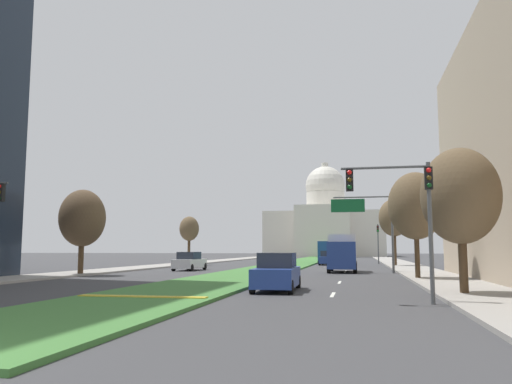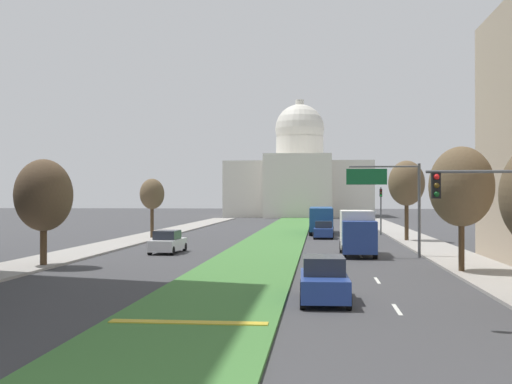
{
  "view_description": "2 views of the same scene",
  "coord_description": "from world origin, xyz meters",
  "px_view_note": "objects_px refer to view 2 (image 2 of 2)",
  "views": [
    {
      "loc": [
        8.26,
        -7.27,
        2.01
      ],
      "look_at": [
        1.22,
        28.07,
        6.01
      ],
      "focal_mm": 35.79,
      "sensor_mm": 36.0,
      "label": 1
    },
    {
      "loc": [
        4.25,
        -9.0,
        4.27
      ],
      "look_at": [
        -0.24,
        36.32,
        4.54
      ],
      "focal_mm": 45.16,
      "sensor_mm": 36.0,
      "label": 2
    }
  ],
  "objects_px": {
    "street_tree_left_mid": "(44,196)",
    "street_tree_right_mid": "(461,187)",
    "capitol_building": "(300,180)",
    "traffic_light_far_right": "(381,205)",
    "overhead_guide_sign": "(392,191)",
    "street_tree_left_far": "(152,195)",
    "city_bus": "(321,218)",
    "sedan_lead_stopped": "(324,280)",
    "street_tree_right_far": "(407,184)",
    "box_truck_delivery": "(357,232)",
    "sedan_midblock": "(168,242)",
    "traffic_light_near_right": "(501,211)",
    "sedan_distant": "(324,230)"
  },
  "relations": [
    {
      "from": "street_tree_right_far",
      "to": "sedan_lead_stopped",
      "type": "xyz_separation_m",
      "value": [
        -7.88,
        -34.68,
        -4.57
      ]
    },
    {
      "from": "street_tree_left_mid",
      "to": "sedan_lead_stopped",
      "type": "height_order",
      "value": "street_tree_left_mid"
    },
    {
      "from": "street_tree_left_mid",
      "to": "street_tree_left_far",
      "type": "relative_size",
      "value": 1.08
    },
    {
      "from": "overhead_guide_sign",
      "to": "street_tree_left_far",
      "type": "height_order",
      "value": "overhead_guide_sign"
    },
    {
      "from": "capitol_building",
      "to": "overhead_guide_sign",
      "type": "relative_size",
      "value": 4.58
    },
    {
      "from": "capitol_building",
      "to": "city_bus",
      "type": "height_order",
      "value": "capitol_building"
    },
    {
      "from": "capitol_building",
      "to": "street_tree_right_mid",
      "type": "bearing_deg",
      "value": -83.22
    },
    {
      "from": "street_tree_left_mid",
      "to": "sedan_distant",
      "type": "distance_m",
      "value": 32.71
    },
    {
      "from": "traffic_light_far_right",
      "to": "city_bus",
      "type": "distance_m",
      "value": 7.03
    },
    {
      "from": "capitol_building",
      "to": "sedan_lead_stopped",
      "type": "xyz_separation_m",
      "value": [
        4.42,
        -111.04,
        -6.72
      ]
    },
    {
      "from": "capitol_building",
      "to": "traffic_light_far_right",
      "type": "distance_m",
      "value": 67.31
    },
    {
      "from": "sedan_midblock",
      "to": "traffic_light_far_right",
      "type": "bearing_deg",
      "value": 53.04
    },
    {
      "from": "street_tree_right_mid",
      "to": "sedan_midblock",
      "type": "bearing_deg",
      "value": 150.31
    },
    {
      "from": "street_tree_right_mid",
      "to": "capitol_building",
      "type": "bearing_deg",
      "value": 96.78
    },
    {
      "from": "street_tree_left_mid",
      "to": "sedan_midblock",
      "type": "relative_size",
      "value": 1.41
    },
    {
      "from": "street_tree_right_mid",
      "to": "street_tree_left_far",
      "type": "relative_size",
      "value": 1.17
    },
    {
      "from": "sedan_distant",
      "to": "sedan_lead_stopped",
      "type": "bearing_deg",
      "value": -90.36
    },
    {
      "from": "traffic_light_near_right",
      "to": "sedan_midblock",
      "type": "height_order",
      "value": "traffic_light_near_right"
    },
    {
      "from": "sedan_lead_stopped",
      "to": "box_truck_delivery",
      "type": "relative_size",
      "value": 0.74
    },
    {
      "from": "box_truck_delivery",
      "to": "sedan_distant",
      "type": "bearing_deg",
      "value": 97.09
    },
    {
      "from": "street_tree_left_far",
      "to": "sedan_midblock",
      "type": "xyz_separation_m",
      "value": [
        5.22,
        -15.18,
        -3.61
      ]
    },
    {
      "from": "street_tree_left_mid",
      "to": "sedan_lead_stopped",
      "type": "bearing_deg",
      "value": -33.14
    },
    {
      "from": "street_tree_right_far",
      "to": "overhead_guide_sign",
      "type": "bearing_deg",
      "value": -100.95
    },
    {
      "from": "street_tree_left_mid",
      "to": "street_tree_left_far",
      "type": "bearing_deg",
      "value": 90.14
    },
    {
      "from": "traffic_light_near_right",
      "to": "street_tree_right_mid",
      "type": "xyz_separation_m",
      "value": [
        1.96,
        14.94,
        0.97
      ]
    },
    {
      "from": "capitol_building",
      "to": "overhead_guide_sign",
      "type": "xyz_separation_m",
      "value": [
        9.26,
        -92.05,
        -2.94
      ]
    },
    {
      "from": "traffic_light_far_right",
      "to": "sedan_midblock",
      "type": "relative_size",
      "value": 1.14
    },
    {
      "from": "sedan_midblock",
      "to": "city_bus",
      "type": "xyz_separation_m",
      "value": [
        11.46,
        26.1,
        0.97
      ]
    },
    {
      "from": "capitol_building",
      "to": "street_tree_left_mid",
      "type": "height_order",
      "value": "capitol_building"
    },
    {
      "from": "street_tree_left_far",
      "to": "overhead_guide_sign",
      "type": "bearing_deg",
      "value": -38.49
    },
    {
      "from": "box_truck_delivery",
      "to": "city_bus",
      "type": "xyz_separation_m",
      "value": [
        -2.52,
        26.69,
        0.09
      ]
    },
    {
      "from": "street_tree_left_mid",
      "to": "street_tree_right_mid",
      "type": "xyz_separation_m",
      "value": [
        24.2,
        -0.77,
        0.48
      ]
    },
    {
      "from": "street_tree_left_far",
      "to": "city_bus",
      "type": "relative_size",
      "value": 0.54
    },
    {
      "from": "capitol_building",
      "to": "sedan_lead_stopped",
      "type": "height_order",
      "value": "capitol_building"
    },
    {
      "from": "traffic_light_far_right",
      "to": "sedan_midblock",
      "type": "bearing_deg",
      "value": -126.96
    },
    {
      "from": "traffic_light_far_right",
      "to": "street_tree_left_mid",
      "type": "xyz_separation_m",
      "value": [
        -23.08,
        -33.91,
        0.97
      ]
    },
    {
      "from": "street_tree_right_mid",
      "to": "box_truck_delivery",
      "type": "xyz_separation_m",
      "value": [
        -5.06,
        10.27,
        -3.09
      ]
    },
    {
      "from": "traffic_light_far_right",
      "to": "capitol_building",
      "type": "bearing_deg",
      "value": 99.32
    },
    {
      "from": "overhead_guide_sign",
      "to": "street_tree_right_far",
      "type": "bearing_deg",
      "value": 79.05
    },
    {
      "from": "sedan_midblock",
      "to": "city_bus",
      "type": "height_order",
      "value": "city_bus"
    },
    {
      "from": "traffic_light_far_right",
      "to": "street_tree_right_far",
      "type": "relative_size",
      "value": 0.69
    },
    {
      "from": "traffic_light_far_right",
      "to": "street_tree_right_mid",
      "type": "distance_m",
      "value": 34.73
    },
    {
      "from": "traffic_light_near_right",
      "to": "overhead_guide_sign",
      "type": "height_order",
      "value": "overhead_guide_sign"
    },
    {
      "from": "sedan_midblock",
      "to": "street_tree_right_far",
      "type": "bearing_deg",
      "value": 35.41
    },
    {
      "from": "traffic_light_far_right",
      "to": "sedan_lead_stopped",
      "type": "xyz_separation_m",
      "value": [
        -6.47,
        -44.75,
        -2.47
      ]
    },
    {
      "from": "traffic_light_far_right",
      "to": "sedan_midblock",
      "type": "xyz_separation_m",
      "value": [
        -17.93,
        -23.82,
        -2.52
      ]
    },
    {
      "from": "capitol_building",
      "to": "sedan_lead_stopped",
      "type": "distance_m",
      "value": 111.34
    },
    {
      "from": "overhead_guide_sign",
      "to": "sedan_distant",
      "type": "relative_size",
      "value": 1.52
    },
    {
      "from": "sedan_distant",
      "to": "overhead_guide_sign",
      "type": "bearing_deg",
      "value": -76.83
    },
    {
      "from": "sedan_lead_stopped",
      "to": "street_tree_left_far",
      "type": "bearing_deg",
      "value": 114.8
    }
  ]
}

